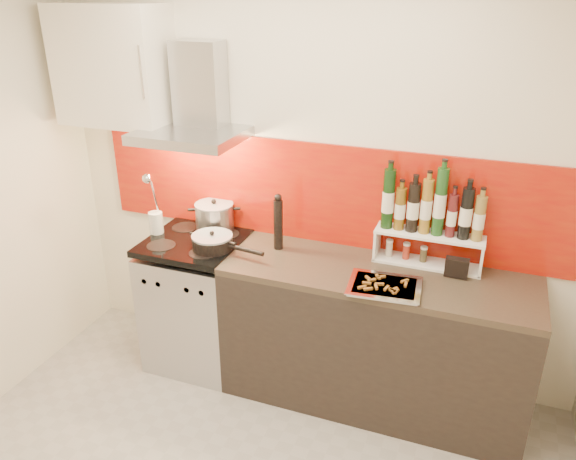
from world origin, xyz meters
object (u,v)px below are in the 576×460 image
at_px(stock_pot, 215,217).
at_px(baking_tray, 384,286).
at_px(range_stove, 198,303).
at_px(counter, 374,337).
at_px(pepper_mill, 278,223).
at_px(saute_pan, 213,242).

height_order(stock_pot, baking_tray, stock_pot).
relative_size(range_stove, counter, 0.51).
bearing_deg(stock_pot, pepper_mill, -11.13).
relative_size(counter, stock_pot, 7.10).
xyz_separation_m(range_stove, baking_tray, (1.27, -0.17, 0.47)).
distance_m(range_stove, pepper_mill, 0.84).
relative_size(pepper_mill, baking_tray, 0.87).
height_order(counter, stock_pot, stock_pot).
xyz_separation_m(counter, baking_tray, (0.07, -0.18, 0.47)).
bearing_deg(pepper_mill, stock_pot, 168.87).
xyz_separation_m(counter, stock_pot, (-1.14, 0.19, 0.55)).
bearing_deg(counter, stock_pot, 170.73).
relative_size(stock_pot, saute_pan, 0.52).
height_order(range_stove, saute_pan, saute_pan).
bearing_deg(saute_pan, pepper_mill, 24.44).
xyz_separation_m(range_stove, saute_pan, (0.18, -0.07, 0.51)).
bearing_deg(baking_tray, pepper_mill, 159.77).
distance_m(counter, baking_tray, 0.50).
bearing_deg(pepper_mill, baking_tray, -20.23).
height_order(range_stove, stock_pot, stock_pot).
relative_size(saute_pan, pepper_mill, 1.36).
height_order(saute_pan, pepper_mill, pepper_mill).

